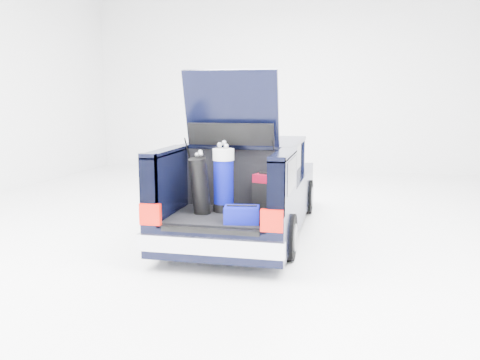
% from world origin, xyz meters
% --- Properties ---
extents(ground, '(14.00, 14.00, 0.00)m').
position_xyz_m(ground, '(0.00, 0.00, 0.00)').
color(ground, white).
rests_on(ground, ground).
extents(car, '(1.87, 4.65, 2.47)m').
position_xyz_m(car, '(-0.00, 0.11, 0.67)').
color(car, black).
rests_on(car, ground).
extents(red_suitcase, '(0.36, 0.31, 0.52)m').
position_xyz_m(red_suitcase, '(0.50, -1.15, 0.85)').
color(red_suitcase, maroon).
rests_on(red_suitcase, car).
extents(black_golf_bag, '(0.33, 0.39, 0.84)m').
position_xyz_m(black_golf_bag, '(-0.31, -1.52, 0.98)').
color(black_golf_bag, black).
rests_on(black_golf_bag, car).
extents(blue_golf_bag, '(0.37, 0.37, 0.95)m').
position_xyz_m(blue_golf_bag, '(-0.05, -1.28, 1.03)').
color(blue_golf_bag, black).
rests_on(blue_golf_bag, car).
extents(blue_duffel, '(0.46, 0.34, 0.22)m').
position_xyz_m(blue_duffel, '(0.32, -1.85, 0.70)').
color(blue_duffel, '#05087E').
rests_on(blue_duffel, car).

